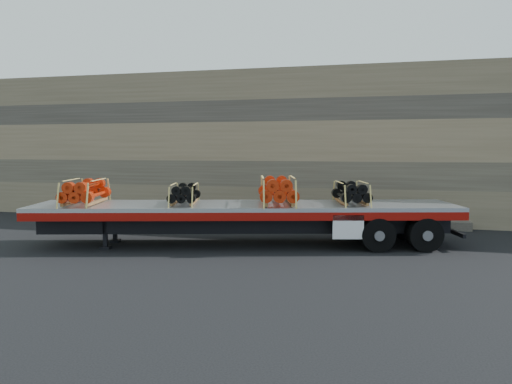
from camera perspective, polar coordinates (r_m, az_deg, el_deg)
ground at (r=18.00m, az=1.10°, el=-5.80°), size 120.00×120.00×0.00m
rock_wall at (r=24.05m, az=4.73°, el=5.29°), size 44.00×3.00×7.00m
trailer at (r=17.46m, az=-1.29°, el=-3.72°), size 14.74×6.55×1.45m
bundle_front at (r=18.22m, az=-18.94°, el=-0.04°), size 1.72×2.52×0.81m
bundle_midfront at (r=17.47m, az=-8.17°, el=-0.27°), size 1.40×2.05×0.66m
bundle_midrear at (r=17.35m, az=2.47°, el=0.13°), size 1.89×2.77×0.90m
bundle_rear at (r=17.69m, az=10.81°, el=-0.14°), size 1.52×2.24×0.72m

